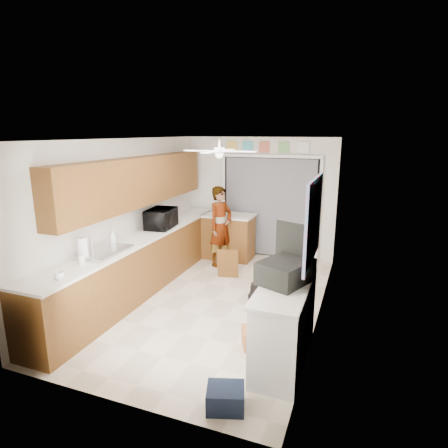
% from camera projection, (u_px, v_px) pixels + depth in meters
% --- Properties ---
extents(floor, '(5.00, 5.00, 0.00)m').
position_uv_depth(floor, '(215.00, 300.00, 5.96)').
color(floor, beige).
rests_on(floor, ground).
extents(ceiling, '(5.00, 5.00, 0.00)m').
position_uv_depth(ceiling, '(214.00, 139.00, 5.36)').
color(ceiling, white).
rests_on(ceiling, ground).
extents(wall_back, '(3.20, 0.00, 3.20)m').
position_uv_depth(wall_back, '(259.00, 197.00, 7.94)').
color(wall_back, silver).
rests_on(wall_back, ground).
extents(wall_front, '(3.20, 0.00, 3.20)m').
position_uv_depth(wall_front, '(112.00, 285.00, 3.39)').
color(wall_front, silver).
rests_on(wall_front, ground).
extents(wall_left, '(0.00, 5.00, 5.00)m').
position_uv_depth(wall_left, '(125.00, 215.00, 6.21)').
color(wall_left, silver).
rests_on(wall_left, ground).
extents(wall_right, '(0.00, 5.00, 5.00)m').
position_uv_depth(wall_right, '(323.00, 233.00, 5.12)').
color(wall_right, silver).
rests_on(wall_right, ground).
extents(left_base_cabinets, '(0.60, 4.80, 0.90)m').
position_uv_depth(left_base_cabinets, '(144.00, 263.00, 6.30)').
color(left_base_cabinets, brown).
rests_on(left_base_cabinets, floor).
extents(left_countertop, '(0.62, 4.80, 0.04)m').
position_uv_depth(left_countertop, '(143.00, 236.00, 6.18)').
color(left_countertop, white).
rests_on(left_countertop, left_base_cabinets).
extents(upper_cabinets, '(0.32, 4.00, 0.80)m').
position_uv_depth(upper_cabinets, '(139.00, 181.00, 6.20)').
color(upper_cabinets, brown).
rests_on(upper_cabinets, wall_left).
extents(sink_basin, '(0.50, 0.76, 0.06)m').
position_uv_depth(sink_basin, '(103.00, 252.00, 5.27)').
color(sink_basin, silver).
rests_on(sink_basin, left_countertop).
extents(faucet, '(0.03, 0.03, 0.22)m').
position_uv_depth(faucet, '(92.00, 244.00, 5.31)').
color(faucet, silver).
rests_on(faucet, left_countertop).
extents(peninsula_base, '(1.00, 0.60, 0.90)m').
position_uv_depth(peninsula_base, '(228.00, 237.00, 7.84)').
color(peninsula_base, brown).
rests_on(peninsula_base, floor).
extents(peninsula_top, '(1.04, 0.64, 0.04)m').
position_uv_depth(peninsula_top, '(229.00, 215.00, 7.73)').
color(peninsula_top, white).
rests_on(peninsula_top, peninsula_base).
extents(back_opening_recess, '(2.00, 0.06, 2.10)m').
position_uv_depth(back_opening_recess, '(270.00, 208.00, 7.87)').
color(back_opening_recess, black).
rests_on(back_opening_recess, wall_back).
extents(curtain_panel, '(1.90, 0.03, 2.05)m').
position_uv_depth(curtain_panel, '(269.00, 208.00, 7.83)').
color(curtain_panel, slate).
rests_on(curtain_panel, wall_back).
extents(door_trim_left, '(0.06, 0.04, 2.10)m').
position_uv_depth(door_trim_left, '(224.00, 205.00, 8.19)').
color(door_trim_left, white).
rests_on(door_trim_left, wall_back).
extents(door_trim_right, '(0.06, 0.04, 2.10)m').
position_uv_depth(door_trim_right, '(319.00, 211.00, 7.50)').
color(door_trim_right, white).
rests_on(door_trim_right, wall_back).
extents(door_trim_head, '(2.10, 0.04, 0.06)m').
position_uv_depth(door_trim_head, '(271.00, 156.00, 7.59)').
color(door_trim_head, white).
rests_on(door_trim_head, wall_back).
extents(header_frame_0, '(0.22, 0.02, 0.22)m').
position_uv_depth(header_frame_0, '(232.00, 146.00, 7.86)').
color(header_frame_0, '#F1C350').
rests_on(header_frame_0, wall_back).
extents(header_frame_1, '(0.22, 0.02, 0.22)m').
position_uv_depth(header_frame_1, '(248.00, 147.00, 7.74)').
color(header_frame_1, '#49B5C3').
rests_on(header_frame_1, wall_back).
extents(header_frame_2, '(0.22, 0.02, 0.22)m').
position_uv_depth(header_frame_2, '(264.00, 147.00, 7.62)').
color(header_frame_2, '#BB5E46').
rests_on(header_frame_2, wall_back).
extents(header_frame_3, '(0.22, 0.02, 0.22)m').
position_uv_depth(header_frame_3, '(284.00, 147.00, 7.49)').
color(header_frame_3, '#6DAD62').
rests_on(header_frame_3, wall_back).
extents(header_frame_4, '(0.22, 0.02, 0.22)m').
position_uv_depth(header_frame_4, '(304.00, 148.00, 7.35)').
color(header_frame_4, white).
rests_on(header_frame_4, wall_back).
extents(route66_sign, '(0.22, 0.02, 0.26)m').
position_uv_depth(route66_sign, '(216.00, 146.00, 7.98)').
color(route66_sign, silver).
rests_on(route66_sign, wall_back).
extents(right_counter_base, '(0.50, 1.40, 0.90)m').
position_uv_depth(right_counter_base, '(285.00, 324.00, 4.30)').
color(right_counter_base, white).
rests_on(right_counter_base, floor).
extents(right_counter_top, '(0.54, 1.44, 0.04)m').
position_uv_depth(right_counter_top, '(286.00, 286.00, 4.19)').
color(right_counter_top, white).
rests_on(right_counter_top, right_counter_base).
extents(abstract_painting, '(0.03, 1.15, 0.95)m').
position_uv_depth(abstract_painting, '(313.00, 221.00, 4.12)').
color(abstract_painting, '#EB56B1').
rests_on(abstract_painting, wall_right).
extents(ceiling_fan, '(1.14, 1.14, 0.24)m').
position_uv_depth(ceiling_fan, '(219.00, 151.00, 5.59)').
color(ceiling_fan, white).
rests_on(ceiling_fan, ceiling).
extents(microwave, '(0.50, 0.67, 0.34)m').
position_uv_depth(microwave, '(161.00, 218.00, 6.61)').
color(microwave, black).
rests_on(microwave, left_countertop).
extents(soap_bottle, '(0.13, 0.13, 0.26)m').
position_uv_depth(soap_bottle, '(113.00, 237.00, 5.62)').
color(soap_bottle, silver).
rests_on(soap_bottle, left_countertop).
extents(cup, '(0.13, 0.13, 0.09)m').
position_uv_depth(cup, '(59.00, 276.00, 4.32)').
color(cup, white).
rests_on(cup, left_countertop).
extents(jar_b, '(0.10, 0.10, 0.13)m').
position_uv_depth(jar_b, '(82.00, 260.00, 4.81)').
color(jar_b, silver).
rests_on(jar_b, left_countertop).
extents(paper_towel_roll, '(0.16, 0.16, 0.30)m').
position_uv_depth(paper_towel_roll, '(83.00, 248.00, 4.99)').
color(paper_towel_roll, white).
rests_on(paper_towel_roll, left_countertop).
extents(suitcase, '(0.64, 0.73, 0.26)m').
position_uv_depth(suitcase, '(285.00, 271.00, 4.22)').
color(suitcase, black).
rests_on(suitcase, right_counter_top).
extents(suitcase_rim, '(0.62, 0.70, 0.02)m').
position_uv_depth(suitcase_rim, '(285.00, 280.00, 4.25)').
color(suitcase_rim, yellow).
rests_on(suitcase_rim, suitcase).
extents(suitcase_lid, '(0.40, 0.18, 0.50)m').
position_uv_depth(suitcase_lid, '(291.00, 243.00, 4.43)').
color(suitcase_lid, black).
rests_on(suitcase_lid, suitcase).
extents(cardboard_box, '(0.47, 0.42, 0.24)m').
position_uv_depth(cardboard_box, '(258.00, 338.00, 4.64)').
color(cardboard_box, '#B55F39').
rests_on(cardboard_box, floor).
extents(navy_crate, '(0.44, 0.40, 0.22)m').
position_uv_depth(navy_crate, '(226.00, 398.00, 3.60)').
color(navy_crate, black).
rests_on(navy_crate, floor).
extents(cabinet_door_panel, '(0.40, 0.22, 0.56)m').
position_uv_depth(cabinet_door_panel, '(228.00, 264.00, 6.76)').
color(cabinet_door_panel, brown).
rests_on(cabinet_door_panel, floor).
extents(man, '(0.57, 0.68, 1.58)m').
position_uv_depth(man, '(221.00, 226.00, 7.35)').
color(man, white).
rests_on(man, floor).
extents(dog, '(0.28, 0.51, 0.38)m').
position_uv_depth(dog, '(260.00, 289.00, 5.90)').
color(dog, black).
rests_on(dog, floor).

